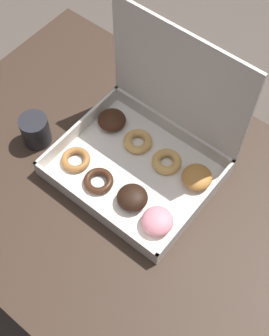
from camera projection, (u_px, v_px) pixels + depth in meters
name	position (u px, v px, depth m)	size (l,w,h in m)	color
ground_plane	(130.00, 282.00, 1.79)	(8.00, 8.00, 0.00)	#564C44
dining_table	(129.00, 210.00, 1.25)	(1.15, 0.79, 0.74)	#38281E
donut_box	(148.00, 149.00, 1.14)	(0.38, 0.32, 0.35)	silver
coffee_mug	(35.00, 130.00, 1.20)	(0.07, 0.07, 0.08)	#232328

